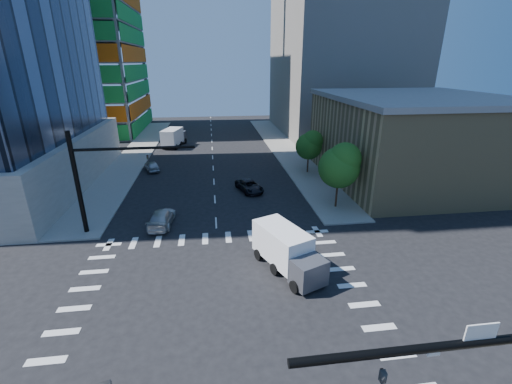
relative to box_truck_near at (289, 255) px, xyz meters
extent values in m
plane|color=black|center=(-5.08, -3.25, -1.35)|extent=(160.00, 160.00, 0.00)
cube|color=silver|center=(-5.08, -3.25, -1.35)|extent=(20.00, 20.00, 0.01)
cube|color=gray|center=(7.42, 36.75, -1.28)|extent=(5.00, 60.00, 0.15)
cube|color=gray|center=(-17.58, 36.75, -1.28)|extent=(5.00, 60.00, 0.15)
cube|color=#1A9136|center=(-19.98, 58.75, 23.15)|extent=(0.12, 24.00, 49.00)
cube|color=tan|center=(19.92, 18.75, 3.65)|extent=(20.00, 22.00, 10.00)
cube|color=gray|center=(19.92, 18.75, 8.95)|extent=(20.50, 22.50, 0.60)
cube|color=slate|center=(21.92, 51.75, 12.65)|extent=(24.00, 30.00, 28.00)
cylinder|color=black|center=(1.42, -14.75, 6.20)|extent=(10.00, 0.24, 0.24)
cube|color=white|center=(1.42, -14.75, 6.55)|extent=(0.90, 0.04, 0.50)
cylinder|color=black|center=(-16.58, 8.25, 3.30)|extent=(0.40, 0.40, 9.00)
cylinder|color=black|center=(-11.58, 8.25, 6.20)|extent=(10.00, 0.24, 0.24)
imported|color=black|center=(-10.58, 8.25, 5.10)|extent=(0.16, 0.20, 1.00)
cylinder|color=#382316|center=(7.42, 10.75, -0.06)|extent=(0.20, 0.20, 2.27)
sphere|color=#1E5316|center=(7.42, 10.75, 3.02)|extent=(4.16, 4.16, 4.16)
sphere|color=#347727|center=(7.82, 10.45, 4.00)|extent=(3.25, 3.25, 3.25)
cylinder|color=#382316|center=(7.72, 22.75, -0.24)|extent=(0.20, 0.20, 1.92)
sphere|color=#1E5316|center=(7.72, 22.75, 2.37)|extent=(3.52, 3.52, 3.52)
sphere|color=#347727|center=(8.12, 22.45, 3.20)|extent=(2.75, 2.75, 2.75)
imported|color=black|center=(-0.98, 16.83, -0.71)|extent=(3.39, 5.04, 1.28)
imported|color=silver|center=(-10.10, 8.98, -0.64)|extent=(2.34, 5.05, 1.43)
imported|color=#B0B1B8|center=(-13.58, 26.63, -0.67)|extent=(2.86, 4.31, 1.36)
cube|color=white|center=(0.00, 0.00, 0.46)|extent=(3.97, 5.29, 2.48)
cube|color=#46474F|center=(0.00, 0.00, -0.16)|extent=(2.69, 2.44, 1.81)
cube|color=silver|center=(-11.71, 41.49, 0.58)|extent=(3.66, 5.55, 2.65)
cube|color=#46474F|center=(-11.71, 41.49, -0.08)|extent=(2.73, 2.37, 1.94)
camera|label=1|loc=(-5.16, -20.78, 12.97)|focal=24.00mm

